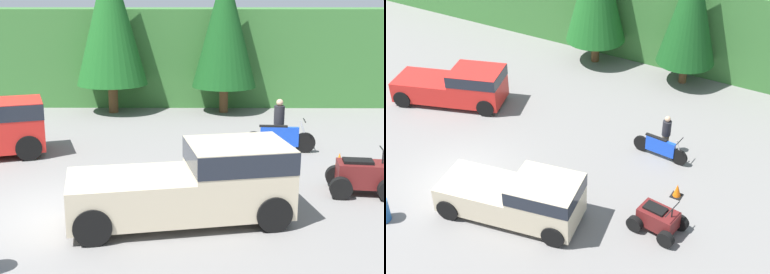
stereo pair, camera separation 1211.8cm
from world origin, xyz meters
TOP-DOWN VIEW (x-y plane):
  - ground_plane at (0.00, 0.00)m, footprint 80.00×80.00m
  - hillside_backdrop at (0.00, 16.00)m, footprint 44.00×6.00m
  - tree_mid_left at (4.54, 12.05)m, footprint 2.95×2.95m
  - pickup_truck_red at (-3.99, 4.62)m, footprint 5.62×3.57m
  - pickup_truck_second at (3.34, -0.58)m, footprint 5.40×2.93m
  - dirt_bike at (6.12, 5.31)m, footprint 2.45×0.60m
  - quad_atv at (7.75, 1.27)m, footprint 1.97×1.47m
  - rider_person at (6.16, 5.76)m, footprint 0.42×0.42m
  - traffic_cone at (7.67, 3.33)m, footprint 0.42×0.42m

SIDE VIEW (x-z plane):
  - ground_plane at x=0.00m, z-range 0.00..0.00m
  - traffic_cone at x=7.67m, z-range -0.02..0.53m
  - quad_atv at x=7.75m, z-range -0.14..1.10m
  - dirt_bike at x=6.12m, z-range -0.09..1.06m
  - rider_person at x=6.16m, z-range 0.08..1.85m
  - pickup_truck_second at x=3.34m, z-range 0.05..1.91m
  - pickup_truck_red at x=-3.99m, z-range 0.05..1.91m
  - hillside_backdrop at x=0.00m, z-range 0.00..4.66m
  - tree_mid_left at x=4.54m, z-range 0.59..7.30m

